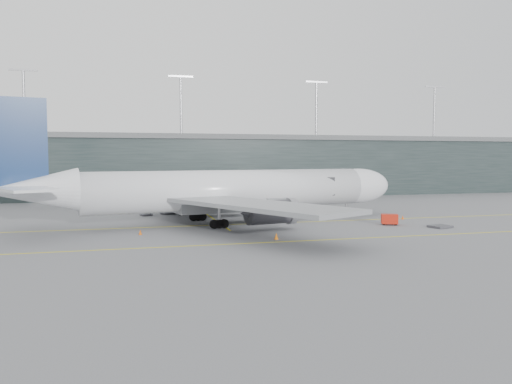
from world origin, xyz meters
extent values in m
plane|color=slate|center=(0.00, 0.00, 0.00)|extent=(320.00, 320.00, 0.00)
cube|color=gold|center=(0.00, -4.00, 0.01)|extent=(160.00, 0.25, 0.02)
cube|color=gold|center=(0.00, -20.00, 0.01)|extent=(160.00, 0.25, 0.02)
cube|color=gold|center=(5.00, 20.00, 0.01)|extent=(0.25, 60.00, 0.02)
cube|color=#1D2828|center=(0.00, 58.00, 7.00)|extent=(240.00, 35.00, 14.00)
cube|color=#56595A|center=(0.00, 58.00, 14.60)|extent=(240.00, 36.00, 1.20)
cylinder|color=#9E9EA3|center=(-30.00, 48.00, 22.00)|extent=(0.60, 0.60, 14.00)
cylinder|color=#9E9EA3|center=(5.00, 48.00, 22.00)|extent=(0.60, 0.60, 14.00)
cylinder|color=#9E9EA3|center=(40.00, 48.00, 22.00)|extent=(0.60, 0.60, 14.00)
cylinder|color=#9E9EA3|center=(75.00, 48.00, 22.00)|extent=(0.60, 0.60, 14.00)
cylinder|color=silver|center=(6.82, -2.19, 4.95)|extent=(43.33, 13.72, 5.80)
ellipsoid|color=silver|center=(29.31, 2.08, 4.95)|extent=(13.04, 7.97, 5.80)
cone|color=silver|center=(-19.36, -7.17, 5.61)|extent=(11.14, 7.39, 5.56)
cube|color=gray|center=(5.90, -2.37, 2.71)|extent=(15.57, 7.38, 1.87)
cube|color=black|center=(32.80, 2.75, 5.89)|extent=(2.54, 3.14, 0.75)
cube|color=gray|center=(6.77, -16.95, 4.02)|extent=(19.72, 27.99, 0.51)
cylinder|color=#3D3D42|center=(10.31, -10.57, 2.43)|extent=(7.04, 4.44, 3.27)
cube|color=gray|center=(1.36, 11.52, 4.02)|extent=(10.85, 27.76, 0.51)
cylinder|color=#3D3D42|center=(6.99, 6.88, 2.43)|extent=(7.04, 4.44, 3.27)
cube|color=#09204E|center=(-20.73, -7.43, 11.50)|extent=(6.06, 1.59, 11.22)
cube|color=silver|center=(-19.32, -12.39, 6.08)|extent=(8.29, 9.81, 0.33)
cube|color=silver|center=(-21.24, -2.29, 6.08)|extent=(5.75, 8.77, 0.33)
cylinder|color=black|center=(27.02, 1.65, 0.51)|extent=(1.08, 0.56, 1.03)
cylinder|color=#9E9EA3|center=(27.02, 1.65, 1.22)|extent=(0.28, 0.28, 2.43)
cylinder|color=black|center=(3.98, -7.30, 0.61)|extent=(1.28, 0.69, 1.22)
cylinder|color=black|center=(2.30, 1.52, 0.61)|extent=(1.28, 0.69, 1.22)
cube|color=#29292D|center=(22.03, 0.19, 5.16)|extent=(3.59, 3.97, 2.89)
cube|color=#29292D|center=(22.72, 8.73, 5.16)|extent=(3.66, 13.59, 2.58)
cube|color=#29292D|center=(23.81, 22.11, 5.16)|extent=(3.92, 13.61, 2.68)
cube|color=#29292D|center=(24.90, 35.49, 5.16)|extent=(4.18, 13.63, 2.79)
cylinder|color=#9E9EA3|center=(22.78, 9.45, 1.96)|extent=(0.52, 0.52, 3.92)
cube|color=#3D3D42|center=(22.78, 9.45, 0.36)|extent=(2.18, 1.71, 0.72)
cylinder|color=#29292D|center=(22.03, 40.50, 5.16)|extent=(4.13, 4.13, 3.10)
cylinder|color=#29292D|center=(22.03, 40.50, 1.86)|extent=(1.86, 1.86, 3.72)
cube|color=#B41D0C|center=(28.33, -10.29, 0.88)|extent=(2.67, 2.23, 1.35)
cylinder|color=black|center=(27.36, -10.45, 0.21)|extent=(0.44, 0.31, 0.42)
cylinder|color=black|center=(28.89, -11.09, 0.21)|extent=(0.44, 0.31, 0.42)
cylinder|color=black|center=(27.76, -9.49, 0.21)|extent=(0.44, 0.31, 0.42)
cylinder|color=black|center=(29.30, -10.14, 0.21)|extent=(0.44, 0.31, 0.42)
cube|color=#3D3C42|center=(33.76, -14.49, 0.17)|extent=(3.36, 2.97, 0.28)
cube|color=#3D3D42|center=(-5.09, 10.20, 0.14)|extent=(2.18, 1.93, 0.19)
cube|color=silver|center=(-5.09, 10.20, 0.97)|extent=(1.80, 1.74, 1.39)
cube|color=navy|center=(-5.09, 10.20, 1.69)|extent=(1.86, 1.80, 0.07)
cube|color=#3D3D42|center=(-1.40, 11.33, 0.17)|extent=(2.79, 2.55, 0.23)
cube|color=#AAADB7|center=(-1.40, 11.33, 1.19)|extent=(2.33, 2.27, 1.70)
cube|color=navy|center=(-1.40, 11.33, 2.07)|extent=(2.41, 2.35, 0.09)
cube|color=#3D3D42|center=(1.52, 9.55, 0.17)|extent=(2.79, 2.56, 0.23)
cube|color=#B4B8C1|center=(1.52, 9.55, 1.18)|extent=(2.34, 2.28, 1.69)
cube|color=navy|center=(1.52, 9.55, 2.06)|extent=(2.41, 2.35, 0.09)
cone|color=#EF530D|center=(33.69, -4.96, 0.32)|extent=(0.41, 0.41, 0.65)
cone|color=orange|center=(8.84, -18.20, 0.40)|extent=(0.50, 0.50, 0.80)
cone|color=red|center=(9.14, 11.64, 0.31)|extent=(0.39, 0.39, 0.62)
cone|color=#CA530B|center=(-6.70, -10.50, 0.35)|extent=(0.43, 0.43, 0.69)
camera|label=1|loc=(-8.46, -74.32, 9.75)|focal=35.00mm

